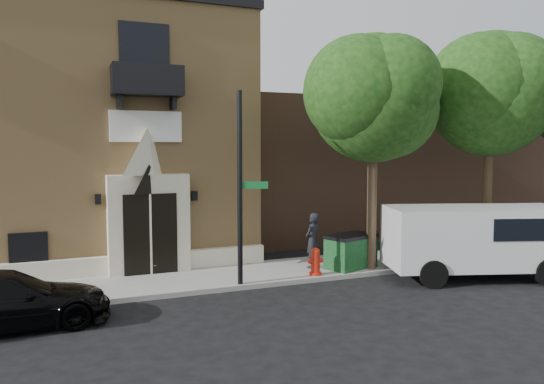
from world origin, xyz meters
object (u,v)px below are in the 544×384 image
at_px(street_sign, 240,188).
at_px(dumpster, 351,251).
at_px(pedestrian_near, 313,240).
at_px(pedestrian_far, 531,226).
at_px(cargo_van, 482,239).
at_px(black_sedan, 5,301).
at_px(fire_hydrant, 315,261).

bearing_deg(street_sign, dumpster, 26.90).
bearing_deg(dumpster, pedestrian_near, 137.84).
bearing_deg(pedestrian_far, cargo_van, 97.49).
height_order(black_sedan, street_sign, street_sign).
relative_size(cargo_van, dumpster, 3.08).
bearing_deg(dumpster, pedestrian_far, -14.55).
bearing_deg(cargo_van, black_sedan, -163.78).
relative_size(black_sedan, cargo_van, 0.77).
distance_m(cargo_van, street_sign, 8.01).
bearing_deg(pedestrian_near, fire_hydrant, 35.47).
bearing_deg(street_sign, pedestrian_far, 24.28).
xyz_separation_m(black_sedan, dumpster, (10.37, 1.88, 0.05)).
xyz_separation_m(dumpster, pedestrian_far, (8.98, 0.65, 0.23)).
bearing_deg(cargo_van, street_sign, -174.84).
distance_m(pedestrian_near, pedestrian_far, 10.17).
bearing_deg(fire_hydrant, pedestrian_near, 68.20).
xyz_separation_m(black_sedan, pedestrian_near, (9.18, 2.39, 0.40)).
height_order(pedestrian_near, pedestrian_far, pedestrian_near).
bearing_deg(pedestrian_near, street_sign, -12.39).
bearing_deg(fire_hydrant, cargo_van, -20.37).
relative_size(street_sign, pedestrian_near, 3.07).
xyz_separation_m(black_sedan, pedestrian_far, (19.35, 2.53, 0.28)).
distance_m(fire_hydrant, dumpster, 1.64).
distance_m(street_sign, fire_hydrant, 3.55).
xyz_separation_m(fire_hydrant, pedestrian_near, (0.39, 0.97, 0.50)).
bearing_deg(black_sedan, street_sign, -81.78).
xyz_separation_m(street_sign, pedestrian_near, (2.95, 1.09, -1.96)).
distance_m(street_sign, pedestrian_near, 3.71).
relative_size(cargo_van, pedestrian_far, 3.76).
relative_size(cargo_van, fire_hydrant, 6.83).
bearing_deg(pedestrian_far, dumpster, 73.16).
distance_m(street_sign, dumpster, 4.77).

